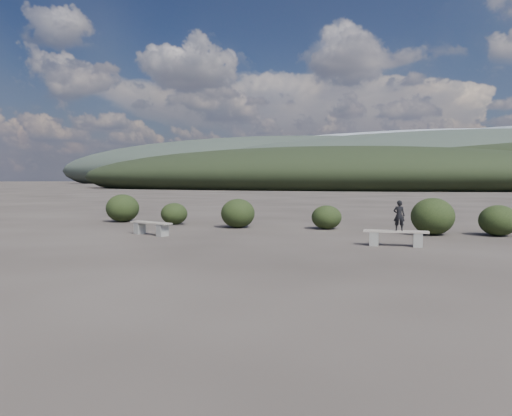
% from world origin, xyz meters
% --- Properties ---
extents(ground, '(1200.00, 1200.00, 0.00)m').
position_xyz_m(ground, '(0.00, 0.00, 0.00)').
color(ground, '#2C2622').
rests_on(ground, ground).
extents(bench_left, '(1.82, 0.85, 0.45)m').
position_xyz_m(bench_left, '(-3.80, 4.96, 0.27)').
color(bench_left, slate).
rests_on(bench_left, ground).
extents(bench_right, '(1.82, 0.61, 0.45)m').
position_xyz_m(bench_right, '(4.29, 5.22, 0.27)').
color(bench_right, slate).
rests_on(bench_right, ground).
extents(seated_person, '(0.33, 0.23, 0.86)m').
position_xyz_m(seated_person, '(4.38, 5.23, 0.88)').
color(seated_person, black).
rests_on(seated_person, bench_right).
extents(shrub_a, '(1.12, 1.12, 0.92)m').
position_xyz_m(shrub_a, '(-5.26, 8.75, 0.46)').
color(shrub_a, black).
rests_on(shrub_a, ground).
extents(shrub_b, '(1.34, 1.34, 1.14)m').
position_xyz_m(shrub_b, '(-2.15, 8.47, 0.57)').
color(shrub_b, black).
rests_on(shrub_b, ground).
extents(shrub_c, '(1.14, 1.14, 0.91)m').
position_xyz_m(shrub_c, '(1.21, 9.29, 0.46)').
color(shrub_c, black).
rests_on(shrub_c, ground).
extents(shrub_d, '(1.45, 1.45, 1.27)m').
position_xyz_m(shrub_d, '(5.07, 8.73, 0.64)').
color(shrub_d, black).
rests_on(shrub_d, ground).
extents(shrub_e, '(1.25, 1.25, 1.04)m').
position_xyz_m(shrub_e, '(7.12, 9.24, 0.52)').
color(shrub_e, black).
rests_on(shrub_e, ground).
extents(shrub_f, '(1.47, 1.47, 1.24)m').
position_xyz_m(shrub_f, '(-8.08, 8.96, 0.62)').
color(shrub_f, black).
rests_on(shrub_f, ground).
extents(mountain_ridges, '(500.00, 400.00, 56.00)m').
position_xyz_m(mountain_ridges, '(-7.48, 339.06, 10.84)').
color(mountain_ridges, black).
rests_on(mountain_ridges, ground).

